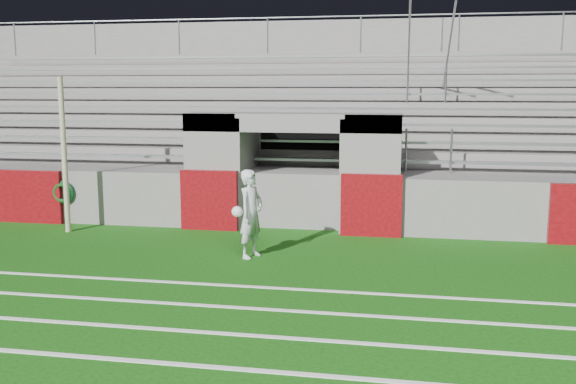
# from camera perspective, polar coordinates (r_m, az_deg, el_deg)

# --- Properties ---
(ground) EXTENTS (90.00, 90.00, 0.00)m
(ground) POSITION_cam_1_polar(r_m,az_deg,el_deg) (11.35, -2.65, -6.90)
(ground) COLOR #11480C
(ground) RESTS_ON ground
(field_post) EXTENTS (0.12, 0.12, 3.39)m
(field_post) POSITION_cam_1_polar(r_m,az_deg,el_deg) (14.82, -19.27, 3.07)
(field_post) COLOR tan
(field_post) RESTS_ON ground
(stadium_structure) EXTENTS (26.00, 8.48, 5.42)m
(stadium_structure) POSITION_cam_1_polar(r_m,az_deg,el_deg) (18.83, 2.78, 4.15)
(stadium_structure) COLOR slate
(stadium_structure) RESTS_ON ground
(goalkeeper_with_ball) EXTENTS (0.63, 0.70, 1.66)m
(goalkeeper_with_ball) POSITION_cam_1_polar(r_m,az_deg,el_deg) (11.99, -3.33, -1.94)
(goalkeeper_with_ball) COLOR silver
(goalkeeper_with_ball) RESTS_ON ground
(hose_coil) EXTENTS (0.56, 0.15, 0.56)m
(hose_coil) POSITION_cam_1_polar(r_m,az_deg,el_deg) (15.84, -19.40, -0.05)
(hose_coil) COLOR #0C3F1D
(hose_coil) RESTS_ON ground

